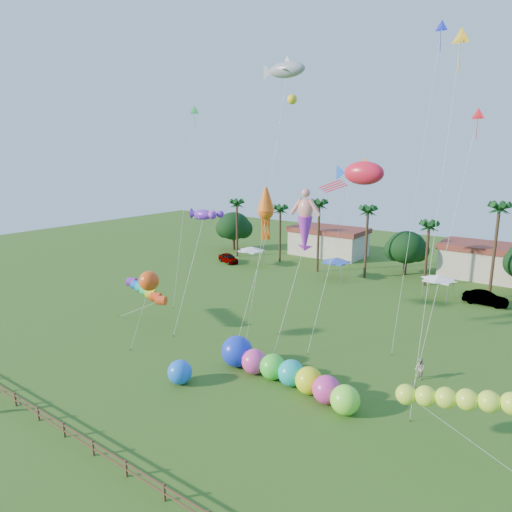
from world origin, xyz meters
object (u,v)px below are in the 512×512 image
Objects in this scene: spectator_b at (420,369)px; caterpillar_inflatable at (281,370)px; car_b at (485,298)px; blue_ball at (180,372)px; car_a at (228,258)px.

spectator_b is 10.82m from caterpillar_inflatable.
car_b is 22.63m from spectator_b.
blue_ball reaches higher than car_b.
car_a is 37.33m from car_b.
car_b is at bearing -66.13° from car_a.
caterpillar_inflatable reaches higher than car_a.
caterpillar_inflatable is (-8.31, -6.93, 0.23)m from spectator_b.
blue_ball is at bearing -124.28° from car_a.
caterpillar_inflatable reaches higher than car_b.
car_b is 37.30m from blue_ball.
spectator_b reaches higher than car_a.
car_b is at bearing 66.07° from blue_ball.
caterpillar_inflatable is (-8.91, -29.56, 0.30)m from car_b.
car_b is at bearing 134.89° from spectator_b.
blue_ball reaches higher than spectator_b.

